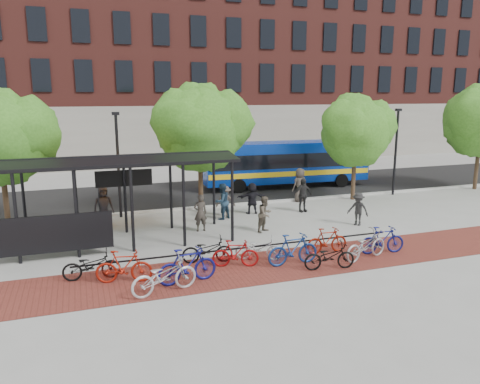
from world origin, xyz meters
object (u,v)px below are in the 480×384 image
object	(u,v)px
pedestrian_0	(103,206)
bike_3	(187,266)
bus_shelter	(97,171)
bike_5	(235,254)
tree_b	(201,125)
pedestrian_2	(222,201)
lamp_post_left	(118,162)
bike_6	(259,248)
bike_7	(293,249)
bike_10	(366,245)
pedestrian_5	(252,198)
bike_1	(124,267)
bike_11	(382,240)
pedestrian_6	(300,185)
bike_2	(164,276)
pedestrian_3	(225,201)
pedestrian_8	(265,214)
bus	(285,161)
pedestrian_4	(303,195)
tree_c	(357,129)
bike_0	(91,265)
pedestrian_9	(358,209)
bike_4	(207,250)
pedestrian_1	(200,213)
lamp_post_right	(396,149)
bike_8	(329,256)
bike_9	(327,241)
tree_a	(1,134)

from	to	relation	value
pedestrian_0	bike_3	bearing A→B (deg)	-83.55
bus_shelter	bike_5	world-z (taller)	bus_shelter
tree_b	pedestrian_2	size ratio (longest dim) A/B	3.70
lamp_post_left	bike_6	distance (m)	9.24
bike_7	bike_10	size ratio (longest dim) A/B	0.93
pedestrian_0	pedestrian_5	distance (m)	7.23
bike_1	pedestrian_0	distance (m)	7.14
pedestrian_0	lamp_post_left	bearing A→B (deg)	48.23
bike_3	bike_11	bearing A→B (deg)	-94.43
bike_11	pedestrian_6	size ratio (longest dim) A/B	0.94
bike_2	pedestrian_3	distance (m)	9.28
pedestrian_2	pedestrian_8	xyz separation A→B (m)	(1.17, -2.65, -0.08)
bike_3	lamp_post_left	bearing A→B (deg)	0.75
bus	pedestrian_4	xyz separation A→B (m)	(-1.94, -6.40, -0.80)
tree_c	pedestrian_3	distance (m)	8.90
bike_10	bike_11	world-z (taller)	bike_10
lamp_post_left	pedestrian_3	size ratio (longest dim) A/B	3.36
bike_2	bike_11	distance (m)	8.49
bike_0	bike_5	bearing A→B (deg)	-91.71
tree_c	bike_1	world-z (taller)	tree_c
bike_0	bike_11	distance (m)	10.55
bike_0	bike_6	xyz separation A→B (m)	(5.84, -0.07, -0.03)
bike_6	pedestrian_6	bearing A→B (deg)	-9.98
pedestrian_2	pedestrian_5	world-z (taller)	pedestrian_2
tree_c	bus	world-z (taller)	tree_c
pedestrian_9	bike_5	bearing A→B (deg)	-101.13
bike_0	bike_1	xyz separation A→B (m)	(0.98, -0.62, 0.06)
bike_4	pedestrian_8	xyz separation A→B (m)	(3.43, 2.93, 0.32)
lamp_post_left	pedestrian_9	xyz separation A→B (m)	(10.21, -5.10, -1.98)
bike_0	bike_7	bearing A→B (deg)	-94.16
bike_10	pedestrian_1	world-z (taller)	pedestrian_1
bike_3	bike_10	distance (m)	6.66
pedestrian_8	pedestrian_6	bearing A→B (deg)	17.48
lamp_post_left	pedestrian_5	size ratio (longest dim) A/B	3.21
tree_c	bike_5	world-z (taller)	tree_c
bike_7	pedestrian_0	size ratio (longest dim) A/B	1.03
tree_b	pedestrian_5	world-z (taller)	tree_b
pedestrian_2	pedestrian_3	distance (m)	0.54
tree_b	bike_5	world-z (taller)	tree_b
lamp_post_right	pedestrian_5	xyz separation A→B (m)	(-9.64, -1.48, -1.95)
pedestrian_0	bike_5	bearing A→B (deg)	-68.65
tree_b	bike_10	size ratio (longest dim) A/B	3.16
tree_c	bike_8	distance (m)	12.17
bike_2	bike_5	bearing A→B (deg)	-77.76
pedestrian_6	bike_1	bearing A→B (deg)	27.87
bike_3	bike_8	bearing A→B (deg)	-102.17
bike_5	bike_9	size ratio (longest dim) A/B	0.97
bike_3	pedestrian_6	world-z (taller)	pedestrian_6
pedestrian_3	bike_0	bearing A→B (deg)	-128.76
tree_a	bus	bearing A→B (deg)	16.52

